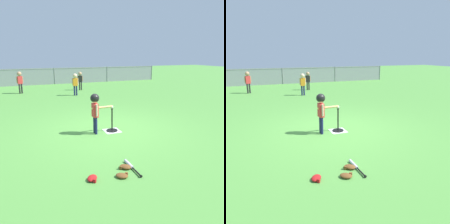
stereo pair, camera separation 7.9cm
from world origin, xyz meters
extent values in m
plane|color=#51933D|center=(0.00, 0.00, 0.00)|extent=(60.00, 60.00, 0.00)
cube|color=white|center=(0.04, -0.13, 0.00)|extent=(0.44, 0.44, 0.01)
cylinder|color=black|center=(0.04, -0.13, 0.01)|extent=(0.32, 0.32, 0.03)
cylinder|color=black|center=(0.04, -0.13, 0.34)|extent=(0.04, 0.04, 0.63)
cylinder|color=black|center=(0.04, -0.13, 0.64)|extent=(0.06, 0.06, 0.02)
sphere|color=white|center=(0.04, -0.13, 0.69)|extent=(0.07, 0.07, 0.07)
cylinder|color=#191E4C|center=(-0.46, -0.10, 0.24)|extent=(0.07, 0.07, 0.47)
cylinder|color=#191E4C|center=(-0.46, -0.21, 0.24)|extent=(0.07, 0.07, 0.47)
cube|color=red|center=(-0.46, -0.16, 0.65)|extent=(0.14, 0.22, 0.37)
cylinder|color=beige|center=(-0.47, -0.03, 0.68)|extent=(0.05, 0.05, 0.31)
cylinder|color=beige|center=(-0.45, -0.29, 0.68)|extent=(0.05, 0.05, 0.31)
sphere|color=beige|center=(-0.46, -0.16, 0.95)|extent=(0.21, 0.21, 0.21)
sphere|color=black|center=(-0.46, -0.16, 0.98)|extent=(0.24, 0.24, 0.24)
cylinder|color=#DBB266|center=(-0.25, -0.14, 0.71)|extent=(0.60, 0.09, 0.06)
cylinder|color=#262626|center=(-2.23, 7.44, 0.26)|extent=(0.08, 0.08, 0.53)
cylinder|color=#262626|center=(-2.34, 7.40, 0.26)|extent=(0.08, 0.08, 0.53)
cube|color=red|center=(-2.29, 7.42, 0.74)|extent=(0.27, 0.20, 0.41)
cylinder|color=tan|center=(-2.15, 7.46, 0.76)|extent=(0.06, 0.06, 0.35)
cylinder|color=tan|center=(-2.43, 7.38, 0.76)|extent=(0.06, 0.06, 0.35)
sphere|color=tan|center=(-2.29, 7.42, 1.07)|extent=(0.24, 0.24, 0.24)
cylinder|color=#191E4C|center=(0.41, 5.71, 0.25)|extent=(0.08, 0.08, 0.51)
cylinder|color=#191E4C|center=(0.30, 5.72, 0.25)|extent=(0.08, 0.08, 0.51)
cube|color=orange|center=(0.35, 5.72, 0.70)|extent=(0.23, 0.15, 0.39)
cylinder|color=beige|center=(0.49, 5.71, 0.73)|extent=(0.06, 0.06, 0.34)
cylinder|color=beige|center=(0.21, 5.72, 0.73)|extent=(0.06, 0.06, 0.34)
sphere|color=beige|center=(0.35, 5.72, 1.02)|extent=(0.22, 0.22, 0.22)
cylinder|color=#262626|center=(1.08, 7.36, 0.24)|extent=(0.08, 0.08, 0.48)
cylinder|color=#262626|center=(0.98, 7.37, 0.24)|extent=(0.08, 0.08, 0.48)
cube|color=black|center=(1.03, 7.37, 0.67)|extent=(0.23, 0.16, 0.38)
cylinder|color=tan|center=(1.16, 7.35, 0.70)|extent=(0.05, 0.05, 0.32)
cylinder|color=tan|center=(0.90, 7.38, 0.70)|extent=(0.05, 0.05, 0.32)
sphere|color=tan|center=(1.03, 7.37, 0.98)|extent=(0.21, 0.21, 0.21)
cylinder|color=silver|center=(-0.41, -2.12, 0.03)|extent=(0.06, 0.32, 0.06)
cylinder|color=black|center=(-0.41, -2.44, 0.03)|extent=(0.03, 0.32, 0.03)
cylinder|color=black|center=(-0.41, -2.60, 0.03)|extent=(0.05, 0.02, 0.05)
ellipsoid|color=#B21919|center=(-1.22, -2.35, 0.04)|extent=(0.26, 0.27, 0.07)
cube|color=#B21919|center=(-1.20, -2.44, 0.04)|extent=(0.06, 0.06, 0.06)
ellipsoid|color=brown|center=(-0.72, -2.47, 0.04)|extent=(0.27, 0.26, 0.07)
cube|color=brown|center=(-0.62, -2.45, 0.04)|extent=(0.06, 0.06, 0.06)
ellipsoid|color=brown|center=(-0.52, -2.20, 0.04)|extent=(0.27, 0.27, 0.07)
cube|color=brown|center=(-0.62, -2.20, 0.04)|extent=(0.06, 0.06, 0.06)
cylinder|color=slate|center=(0.00, 10.69, 0.57)|extent=(0.06, 0.06, 1.15)
cylinder|color=slate|center=(4.00, 10.69, 0.57)|extent=(0.06, 0.06, 1.15)
cylinder|color=slate|center=(8.00, 10.69, 0.57)|extent=(0.06, 0.06, 1.15)
cube|color=gray|center=(0.00, 10.69, 1.09)|extent=(16.00, 0.03, 0.03)
cube|color=gray|center=(0.00, 10.69, 0.57)|extent=(16.00, 0.01, 1.15)
camera|label=1|loc=(-2.19, -5.65, 2.11)|focal=35.77mm
camera|label=2|loc=(-2.11, -5.68, 2.11)|focal=35.77mm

